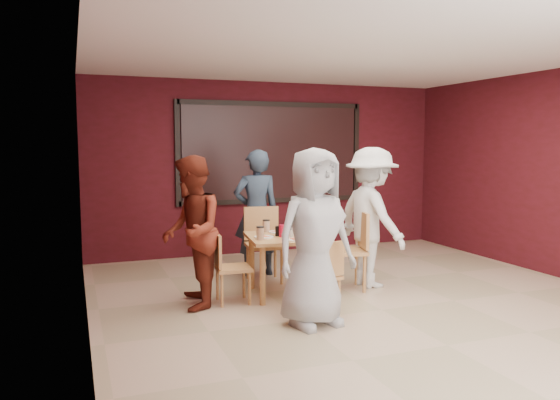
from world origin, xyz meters
name	(u,v)px	position (x,y,z in m)	size (l,w,h in m)	color
floor	(381,310)	(0.00, 0.00, 0.00)	(7.00, 7.00, 0.00)	tan
window_blinds	(273,153)	(0.00, 3.45, 1.65)	(3.00, 0.02, 1.50)	black
dining_table	(286,243)	(-0.75, 0.94, 0.63)	(1.02, 1.02, 0.86)	tan
chair_front	(323,273)	(-0.66, 0.11, 0.44)	(0.46, 0.46, 0.79)	tan
chair_back	(263,239)	(-0.77, 1.70, 0.55)	(0.52, 0.52, 0.96)	tan
chair_left	(227,264)	(-1.50, 0.85, 0.45)	(0.42, 0.42, 0.80)	tan
chair_right	(352,245)	(0.11, 0.88, 0.55)	(0.57, 0.57, 0.97)	tan
diner_front	(314,237)	(-0.89, -0.17, 0.88)	(0.86, 0.56, 1.77)	#A8A8A8
diner_back	(256,213)	(-0.77, 2.01, 0.86)	(0.63, 0.41, 1.72)	#283648
diner_left	(191,232)	(-1.90, 0.84, 0.84)	(0.82, 0.64, 1.68)	maroon
diner_right	(371,217)	(0.40, 0.94, 0.88)	(1.14, 0.65, 1.76)	silver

